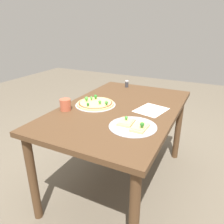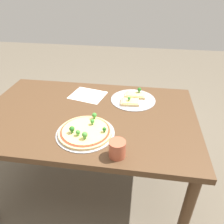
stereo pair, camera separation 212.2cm
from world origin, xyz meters
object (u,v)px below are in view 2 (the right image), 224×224
Objects in this scene: pizza_tray_whole at (85,131)px; pizza_tray_slice at (133,99)px; drinking_cup at (117,149)px; dining_table at (88,124)px.

pizza_tray_whole reaches higher than pizza_tray_slice.
pizza_tray_whole is at bearing 60.68° from pizza_tray_slice.
pizza_tray_whole is 3.73× the size of drinking_cup.
dining_table is 0.36m from pizza_tray_slice.
drinking_cup reaches higher than pizza_tray_slice.
pizza_tray_whole reaches higher than dining_table.
drinking_cup is at bearing 124.08° from dining_table.
pizza_tray_slice is at bearing -93.96° from drinking_cup.
dining_table is 4.39× the size of pizza_tray_slice.
drinking_cup reaches higher than pizza_tray_whole.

